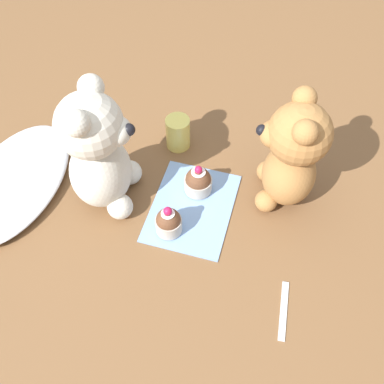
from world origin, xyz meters
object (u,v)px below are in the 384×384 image
at_px(cupcake_near_tan_bear, 198,181).
at_px(teddy_bear_tan, 292,155).
at_px(cupcake_near_cream_bear, 169,222).
at_px(teddy_bear_cream, 98,153).
at_px(teaspoon, 284,310).
at_px(juice_glass, 178,133).

bearing_deg(cupcake_near_tan_bear, teddy_bear_tan, -77.16).
bearing_deg(cupcake_near_cream_bear, teddy_bear_cream, 71.44).
distance_m(teddy_bear_tan, cupcake_near_cream_bear, 0.27).
bearing_deg(teaspoon, juice_glass, 37.03).
relative_size(cupcake_near_cream_bear, teaspoon, 0.65).
distance_m(cupcake_near_tan_bear, juice_glass, 0.14).
xyz_separation_m(teddy_bear_tan, cupcake_near_tan_bear, (-0.04, 0.17, -0.10)).
xyz_separation_m(teddy_bear_tan, teaspoon, (-0.26, -0.05, -0.12)).
bearing_deg(cupcake_near_cream_bear, teddy_bear_tan, -52.98).
distance_m(cupcake_near_cream_bear, teaspoon, 0.27).
bearing_deg(teddy_bear_cream, cupcake_near_tan_bear, -78.98).
distance_m(cupcake_near_tan_bear, teaspoon, 0.31).
height_order(cupcake_near_cream_bear, juice_glass, cupcake_near_cream_bear).
bearing_deg(teddy_bear_cream, cupcake_near_cream_bear, -116.63).
distance_m(teddy_bear_cream, juice_glass, 0.23).
relative_size(cupcake_near_cream_bear, juice_glass, 0.94).
distance_m(teddy_bear_cream, cupcake_near_tan_bear, 0.22).
xyz_separation_m(cupcake_near_tan_bear, juice_glass, (0.12, 0.08, 0.01)).
height_order(teddy_bear_tan, teaspoon, teddy_bear_tan).
xyz_separation_m(teddy_bear_tan, juice_glass, (0.08, 0.25, -0.09)).
xyz_separation_m(teddy_bear_cream, juice_glass, (0.18, -0.10, -0.10)).
xyz_separation_m(teddy_bear_cream, teddy_bear_tan, (0.10, -0.35, -0.01)).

